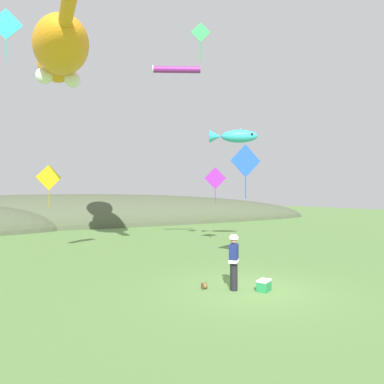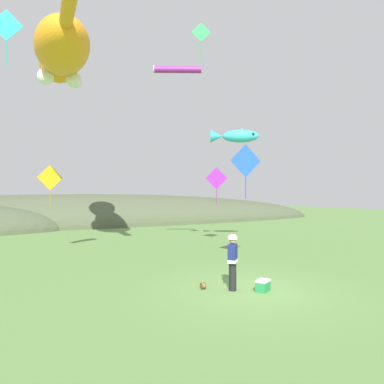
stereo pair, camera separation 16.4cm
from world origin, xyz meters
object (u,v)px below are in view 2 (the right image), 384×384
picnic_cooler (263,285)px  kite_fish_windsock (235,136)px  kite_diamond_violet (217,178)px  kite_diamond_gold (50,178)px  kite_diamond_teal (6,26)px  kite_diamond_blue (246,161)px  kite_tube_streamer (177,70)px  kite_giant_cat (61,52)px  kite_diamond_green (201,33)px  kite_spool (203,286)px  festival_attendant (233,261)px

picnic_cooler → kite_fish_windsock: 11.95m
kite_diamond_violet → picnic_cooler: bearing=-112.7°
kite_diamond_gold → kite_diamond_teal: bearing=-110.4°
kite_diamond_teal → kite_diamond_blue: size_ratio=0.87×
kite_fish_windsock → kite_diamond_gold: size_ratio=1.32×
kite_tube_streamer → kite_diamond_blue: (0.95, -5.05, -5.42)m
kite_giant_cat → kite_fish_windsock: bearing=-12.7°
picnic_cooler → kite_tube_streamer: 12.86m
kite_diamond_violet → kite_fish_windsock: bearing=-31.1°
picnic_cooler → kite_diamond_green: kite_diamond_green is taller
kite_spool → kite_diamond_gold: kite_diamond_gold is taller
kite_diamond_green → picnic_cooler: bearing=-98.6°
kite_fish_windsock → festival_attendant: bearing=-124.6°
kite_giant_cat → kite_diamond_green: kite_giant_cat is taller
kite_spool → kite_tube_streamer: bearing=72.0°
kite_spool → kite_diamond_violet: 10.70m
festival_attendant → kite_diamond_violet: size_ratio=0.78×
festival_attendant → kite_diamond_blue: 5.19m
kite_spool → kite_diamond_green: 11.93m
kite_fish_windsock → kite_diamond_gold: kite_fish_windsock is taller
kite_spool → kite_giant_cat: bearing=108.5°
picnic_cooler → kite_giant_cat: bearing=114.0°
kite_tube_streamer → picnic_cooler: bearing=-95.4°
kite_spool → kite_fish_windsock: size_ratio=0.07×
kite_fish_windsock → kite_tube_streamer: 5.26m
kite_tube_streamer → kite_diamond_green: size_ratio=1.39×
kite_fish_windsock → kite_diamond_violet: size_ratio=1.31×
kite_fish_windsock → kite_diamond_teal: 12.93m
kite_spool → kite_diamond_green: size_ratio=0.12×
kite_spool → picnic_cooler: (1.58, -1.07, 0.07)m
picnic_cooler → kite_diamond_teal: size_ratio=0.29×
kite_spool → kite_diamond_violet: size_ratio=0.09×
kite_spool → kite_diamond_blue: (3.32, 2.25, 4.39)m
kite_spool → kite_giant_cat: size_ratio=0.02×
festival_attendant → kite_diamond_blue: bearing=47.8°
festival_attendant → kite_giant_cat: (-4.07, 10.47, 9.81)m
kite_spool → kite_fish_windsock: bearing=50.0°
kite_diamond_teal → kite_diamond_violet: (11.25, 3.92, -5.16)m
kite_diamond_gold → kite_diamond_green: size_ratio=1.23×
kite_fish_windsock → kite_diamond_green: kite_diamond_green is taller
picnic_cooler → kite_giant_cat: (-4.89, 10.97, 10.58)m
picnic_cooler → kite_giant_cat: size_ratio=0.06×
festival_attendant → kite_fish_windsock: (5.70, 8.27, 5.69)m
kite_tube_streamer → kite_diamond_violet: size_ratio=1.12×
kite_giant_cat → kite_tube_streamer: kite_giant_cat is taller
kite_tube_streamer → kite_diamond_blue: kite_tube_streamer is taller
festival_attendant → kite_giant_cat: 14.91m
kite_diamond_gold → kite_diamond_violet: bearing=-6.6°
festival_attendant → picnic_cooler: bearing=-31.6°
kite_diamond_blue → kite_diamond_violet: kite_diamond_blue is taller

